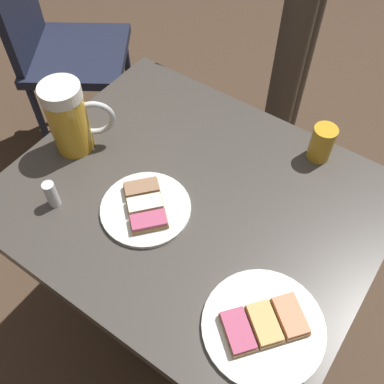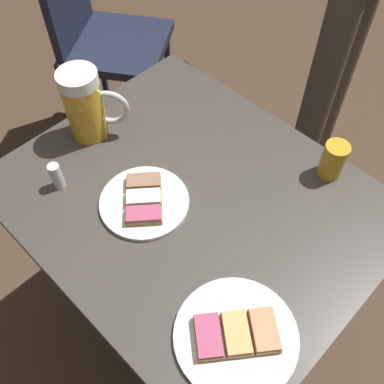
{
  "view_description": "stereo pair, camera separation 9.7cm",
  "coord_description": "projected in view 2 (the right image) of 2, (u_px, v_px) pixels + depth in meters",
  "views": [
    {
      "loc": [
        -0.48,
        -0.33,
        1.53
      ],
      "look_at": [
        0.0,
        0.0,
        0.75
      ],
      "focal_mm": 41.42,
      "sensor_mm": 36.0,
      "label": 1
    },
    {
      "loc": [
        -0.41,
        -0.41,
        1.53
      ],
      "look_at": [
        0.0,
        0.0,
        0.75
      ],
      "focal_mm": 41.42,
      "sensor_mm": 36.0,
      "label": 2
    }
  ],
  "objects": [
    {
      "name": "plate_far",
      "position": [
        236.0,
        335.0,
        0.8
      ],
      "size": [
        0.23,
        0.23,
        0.03
      ],
      "color": "white",
      "rests_on": "cafe_table"
    },
    {
      "name": "salt_shaker",
      "position": [
        56.0,
        176.0,
        0.98
      ],
      "size": [
        0.03,
        0.03,
        0.07
      ],
      "primitive_type": "cylinder",
      "color": "silver",
      "rests_on": "cafe_table"
    },
    {
      "name": "cafe_table",
      "position": [
        192.0,
        234.0,
        1.12
      ],
      "size": [
        0.67,
        0.82,
        0.73
      ],
      "color": "black",
      "rests_on": "ground_plane"
    },
    {
      "name": "beer_mug",
      "position": [
        86.0,
        105.0,
        1.04
      ],
      "size": [
        0.12,
        0.13,
        0.18
      ],
      "color": "gold",
      "rests_on": "cafe_table"
    },
    {
      "name": "ground_plane",
      "position": [
        192.0,
        317.0,
        1.57
      ],
      "size": [
        6.0,
        6.0,
        0.0
      ],
      "primitive_type": "plane",
      "color": "#4C3828"
    },
    {
      "name": "plate_near",
      "position": [
        144.0,
        201.0,
        0.97
      ],
      "size": [
        0.2,
        0.2,
        0.03
      ],
      "color": "white",
      "rests_on": "cafe_table"
    },
    {
      "name": "cafe_chair",
      "position": [
        99.0,
        31.0,
        1.72
      ],
      "size": [
        0.53,
        0.53,
        0.89
      ],
      "rotation": [
        0.0,
        0.0,
        -2.55
      ],
      "color": "#1E2338",
      "rests_on": "ground_plane"
    },
    {
      "name": "beer_glass_small",
      "position": [
        333.0,
        160.0,
        1.0
      ],
      "size": [
        0.06,
        0.06,
        0.09
      ],
      "primitive_type": "cylinder",
      "color": "gold",
      "rests_on": "cafe_table"
    }
  ]
}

